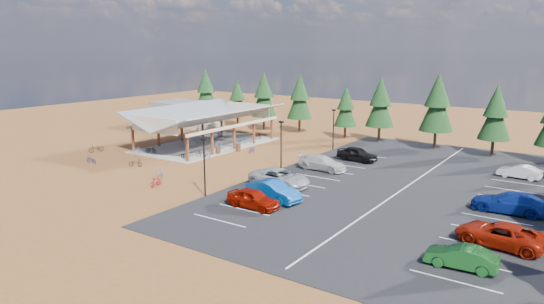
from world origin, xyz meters
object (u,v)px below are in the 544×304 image
(car_6, at_px, (500,234))
(lamp_post_0, at_px, (204,163))
(lamp_post_1, at_px, (281,141))
(car_4, at_px, (357,154))
(bike_0, at_px, (151,150))
(bike_2, at_px, (218,137))
(car_0, at_px, (253,198))
(bike_10, at_px, (91,160))
(bike_3, at_px, (220,134))
(car_5, at_px, (461,257))
(car_3, at_px, (322,163))
(bike_5, at_px, (217,145))
(car_1, at_px, (273,191))
(bike_13, at_px, (160,173))
(bike_1, at_px, (190,141))
(bike_6, at_px, (242,140))
(bike_8, at_px, (96,148))
(trash_bin_0, at_px, (218,151))
(bike_11, at_px, (156,182))
(bike_pavilion, at_px, (206,117))
(bike_14, at_px, (252,149))
(bike_7, at_px, (258,135))
(car_9, at_px, (519,172))
(bike_12, at_px, (135,163))
(car_2, at_px, (280,178))
(lamp_post_2, at_px, (333,126))
(bike_16, at_px, (203,154))
(car_7, at_px, (510,202))
(outbuilding, at_px, (188,113))
(bike_9, at_px, (136,151))

(car_6, bearing_deg, lamp_post_0, -75.93)
(lamp_post_1, relative_size, car_4, 1.09)
(lamp_post_1, distance_m, car_6, 25.02)
(bike_0, distance_m, bike_2, 11.32)
(car_0, bearing_deg, bike_10, 85.77)
(bike_3, height_order, car_4, car_4)
(car_5, bearing_deg, car_3, -135.98)
(bike_5, height_order, car_1, car_1)
(lamp_post_1, distance_m, bike_13, 12.89)
(bike_1, bearing_deg, bike_0, 161.16)
(bike_6, height_order, bike_8, bike_8)
(trash_bin_0, bearing_deg, bike_11, -72.45)
(bike_pavilion, xyz_separation_m, bike_14, (7.65, -0.34, -3.39))
(car_5, bearing_deg, bike_8, -104.46)
(bike_7, xyz_separation_m, car_9, (33.98, -2.70, 0.11))
(bike_6, relative_size, bike_11, 1.02)
(bike_12, bearing_deg, car_6, -114.12)
(bike_7, xyz_separation_m, car_4, (17.58, -4.86, 0.25))
(lamp_post_0, distance_m, car_2, 7.49)
(car_5, height_order, car_9, car_5)
(bike_11, distance_m, car_3, 17.23)
(lamp_post_2, distance_m, bike_14, 10.69)
(lamp_post_0, distance_m, trash_bin_0, 17.28)
(bike_6, xyz_separation_m, bike_14, (4.65, -4.08, -0.10))
(bike_10, distance_m, bike_11, 13.26)
(bike_1, bearing_deg, trash_bin_0, -122.08)
(bike_14, height_order, bike_16, bike_16)
(bike_3, relative_size, bike_7, 0.99)
(bike_7, height_order, car_7, car_7)
(car_9, bearing_deg, bike_14, -74.53)
(bike_pavilion, height_order, bike_16, bike_pavilion)
(bike_0, relative_size, bike_5, 0.93)
(car_3, bearing_deg, bike_1, 86.08)
(bike_12, bearing_deg, car_5, -121.85)
(bike_3, relative_size, car_4, 0.35)
(car_0, relative_size, car_2, 0.77)
(bike_3, bearing_deg, car_5, -104.30)
(lamp_post_2, bearing_deg, car_3, -68.55)
(outbuilding, xyz_separation_m, car_2, (32.68, -21.84, -1.17))
(car_4, bearing_deg, bike_14, 109.91)
(car_0, bearing_deg, car_1, -4.93)
(bike_6, bearing_deg, car_5, -126.75)
(car_4, height_order, car_5, car_4)
(bike_0, distance_m, car_6, 40.80)
(bike_9, bearing_deg, car_0, -171.69)
(car_2, bearing_deg, bike_pavilion, 60.54)
(bike_13, distance_m, bike_16, 9.23)
(bike_0, relative_size, bike_1, 1.10)
(bike_1, distance_m, bike_12, 12.26)
(bike_13, bearing_deg, bike_8, -85.67)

